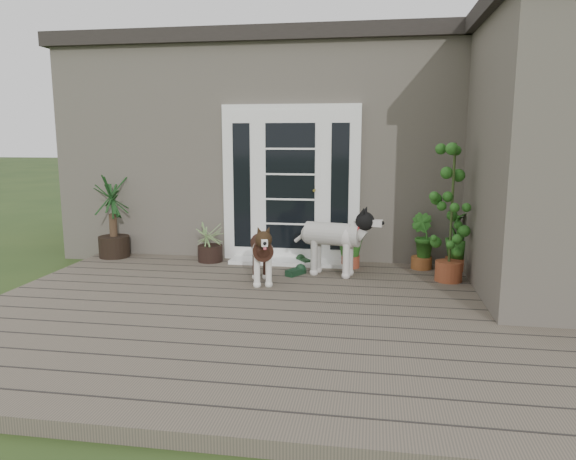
# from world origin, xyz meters

# --- Properties ---
(deck) EXTENTS (6.20, 4.60, 0.12)m
(deck) POSITION_xyz_m (0.00, 0.40, 0.06)
(deck) COLOR #6B5B4C
(deck) RESTS_ON ground
(house_main) EXTENTS (7.40, 4.00, 3.10)m
(house_main) POSITION_xyz_m (0.00, 4.65, 1.55)
(house_main) COLOR #665E54
(house_main) RESTS_ON ground
(roof_main) EXTENTS (7.60, 4.20, 0.20)m
(roof_main) POSITION_xyz_m (0.00, 4.65, 3.20)
(roof_main) COLOR #2D2826
(roof_main) RESTS_ON house_main
(house_wing) EXTENTS (1.60, 2.40, 3.10)m
(house_wing) POSITION_xyz_m (2.90, 1.50, 1.55)
(house_wing) COLOR #665E54
(house_wing) RESTS_ON ground
(roof_wing) EXTENTS (1.80, 2.60, 0.20)m
(roof_wing) POSITION_xyz_m (2.90, 1.50, 3.20)
(roof_wing) COLOR #2D2826
(roof_wing) RESTS_ON house_wing
(door_unit) EXTENTS (1.90, 0.14, 2.15)m
(door_unit) POSITION_xyz_m (-0.20, 2.60, 1.19)
(door_unit) COLOR white
(door_unit) RESTS_ON deck
(door_step) EXTENTS (1.60, 0.40, 0.05)m
(door_step) POSITION_xyz_m (-0.20, 2.40, 0.14)
(door_step) COLOR white
(door_step) RESTS_ON deck
(brindle_dog) EXTENTS (0.52, 0.82, 0.63)m
(brindle_dog) POSITION_xyz_m (-0.35, 1.37, 0.44)
(brindle_dog) COLOR #3D2016
(brindle_dog) RESTS_ON deck
(white_dog) EXTENTS (0.98, 0.58, 0.76)m
(white_dog) POSITION_xyz_m (0.44, 1.87, 0.50)
(white_dog) COLOR white
(white_dog) RESTS_ON deck
(spider_plant) EXTENTS (0.67, 0.67, 0.61)m
(spider_plant) POSITION_xyz_m (-1.29, 2.35, 0.42)
(spider_plant) COLOR #83A163
(spider_plant) RESTS_ON deck
(yucca) EXTENTS (0.93, 0.93, 1.19)m
(yucca) POSITION_xyz_m (-2.75, 2.40, 0.72)
(yucca) COLOR black
(yucca) RESTS_ON deck
(herb_a) EXTENTS (0.71, 0.71, 0.64)m
(herb_a) POSITION_xyz_m (0.65, 2.31, 0.44)
(herb_a) COLOR #1A5518
(herb_a) RESTS_ON deck
(herb_b) EXTENTS (0.49, 0.49, 0.52)m
(herb_b) POSITION_xyz_m (1.58, 2.38, 0.38)
(herb_b) COLOR #195A1A
(herb_b) RESTS_ON deck
(herb_c) EXTENTS (0.53, 0.53, 0.63)m
(herb_c) POSITION_xyz_m (2.03, 2.40, 0.44)
(herb_c) COLOR #244F16
(herb_c) RESTS_ON deck
(sapling) EXTENTS (0.63, 0.63, 1.71)m
(sapling) POSITION_xyz_m (1.85, 1.81, 0.97)
(sapling) COLOR #2C661D
(sapling) RESTS_ON deck
(clog_left) EXTENTS (0.30, 0.35, 0.10)m
(clog_left) POSITION_xyz_m (0.01, 2.40, 0.17)
(clog_left) COLOR black
(clog_left) RESTS_ON deck
(clog_right) EXTENTS (0.31, 0.37, 0.10)m
(clog_right) POSITION_xyz_m (-0.01, 1.80, 0.17)
(clog_right) COLOR black
(clog_right) RESTS_ON deck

